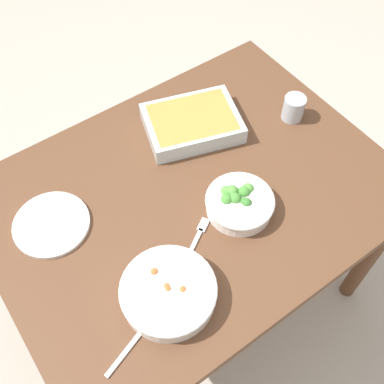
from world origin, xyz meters
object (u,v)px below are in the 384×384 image
(stew_bowl, at_px, (169,292))
(drink_cup, at_px, (293,109))
(fork_on_table, at_px, (196,240))
(baking_dish, at_px, (192,123))
(spoon_by_stew, at_px, (136,338))
(side_plate, at_px, (51,224))
(broccoli_bowl, at_px, (239,203))

(stew_bowl, relative_size, drink_cup, 2.96)
(fork_on_table, bearing_deg, drink_cup, -159.97)
(baking_dish, relative_size, spoon_by_stew, 2.06)
(drink_cup, relative_size, spoon_by_stew, 0.50)
(side_plate, distance_m, fork_on_table, 0.42)
(drink_cup, distance_m, spoon_by_stew, 0.89)
(side_plate, xyz_separation_m, fork_on_table, (-0.31, 0.28, -0.00))
(broccoli_bowl, distance_m, spoon_by_stew, 0.47)
(broccoli_bowl, bearing_deg, drink_cup, -154.14)
(stew_bowl, height_order, broccoli_bowl, broccoli_bowl)
(baking_dish, distance_m, fork_on_table, 0.42)
(broccoli_bowl, xyz_separation_m, spoon_by_stew, (0.45, 0.15, -0.03))
(baking_dish, bearing_deg, fork_on_table, 56.01)
(side_plate, relative_size, spoon_by_stew, 1.28)
(side_plate, bearing_deg, drink_cup, 174.36)
(stew_bowl, height_order, side_plate, stew_bowl)
(stew_bowl, height_order, fork_on_table, stew_bowl)
(spoon_by_stew, distance_m, fork_on_table, 0.31)
(broccoli_bowl, relative_size, drink_cup, 2.37)
(broccoli_bowl, height_order, fork_on_table, broccoli_bowl)
(drink_cup, height_order, side_plate, drink_cup)
(stew_bowl, height_order, drink_cup, drink_cup)
(spoon_by_stew, bearing_deg, broccoli_bowl, -161.13)
(fork_on_table, bearing_deg, broccoli_bowl, -175.05)
(baking_dish, distance_m, spoon_by_stew, 0.71)
(baking_dish, relative_size, drink_cup, 4.15)
(spoon_by_stew, bearing_deg, side_plate, -86.38)
(stew_bowl, distance_m, spoon_by_stew, 0.14)
(stew_bowl, bearing_deg, side_plate, -67.80)
(baking_dish, xyz_separation_m, fork_on_table, (0.23, 0.35, -0.03))
(stew_bowl, distance_m, drink_cup, 0.75)
(spoon_by_stew, height_order, fork_on_table, spoon_by_stew)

